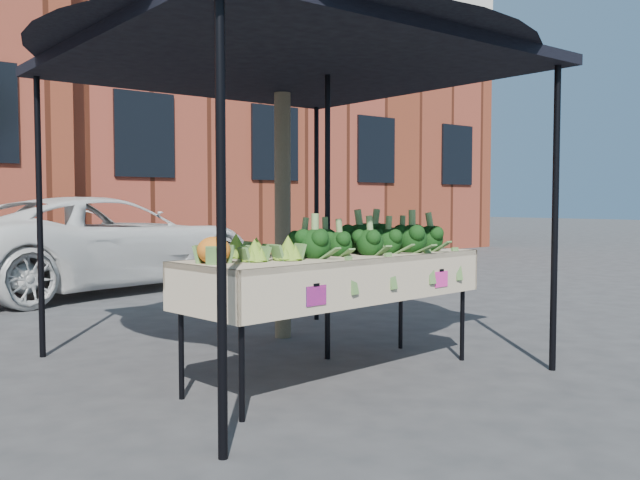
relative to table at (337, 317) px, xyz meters
The scene contains 9 objects.
ground 0.47m from the table, behind, with size 90.00×90.00×0.00m, color #303033.
table is the anchor object (origin of this frame).
canopy 1.09m from the table, 92.23° to the left, with size 3.16×3.16×2.74m, color black, non-canonical shape.
broccoli_heap 0.65m from the table, ahead, with size 1.38×0.58×0.28m, color black.
romanesco_cluster 0.87m from the table, behind, with size 0.44×0.58×0.21m, color #8CBC34.
cauliflower_pair 1.18m from the table, behind, with size 0.21×0.21×0.19m, color orange.
vehicle 6.38m from the table, 84.56° to the left, with size 2.25×1.36×4.88m, color white.
street_tree 2.36m from the table, 68.82° to the left, with size 2.24×2.24×4.41m, color #1E4C14, non-canonical shape.
building_right 14.76m from the table, 61.14° to the left, with size 12.00×8.00×8.50m, color maroon.
Camera 1 is at (-3.09, -3.78, 1.29)m, focal length 38.63 mm.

